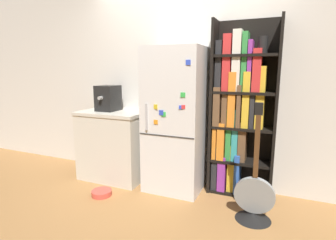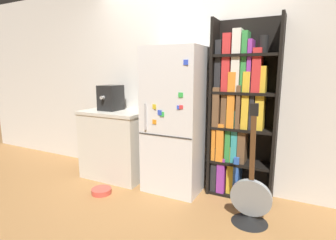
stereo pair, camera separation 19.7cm
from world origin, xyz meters
name	(u,v)px [view 1 (the left image)]	position (x,y,z in m)	size (l,w,h in m)	color
ground_plane	(170,192)	(0.00, 0.00, 0.00)	(16.00, 16.00, 0.00)	#A87542
wall_back	(185,82)	(0.00, 0.47, 1.30)	(8.00, 0.05, 2.60)	silver
refrigerator	(175,120)	(0.00, 0.16, 0.85)	(0.67, 0.60, 1.71)	silver
bookshelf	(238,112)	(0.71, 0.33, 0.97)	(0.72, 0.29, 2.00)	black
kitchen_counter	(115,144)	(-0.88, 0.15, 0.46)	(0.88, 0.61, 0.92)	beige
espresso_machine	(108,98)	(-0.96, 0.17, 1.08)	(0.25, 0.34, 0.33)	black
guitar	(254,203)	(0.97, -0.22, 0.17)	(0.38, 0.35, 1.17)	black
pet_bowl	(102,193)	(-0.71, -0.38, 0.03)	(0.24, 0.24, 0.06)	#D84C3F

